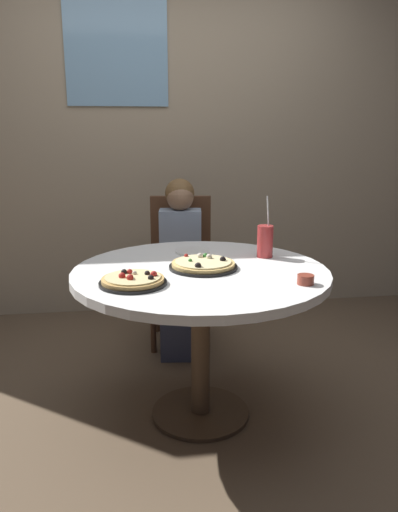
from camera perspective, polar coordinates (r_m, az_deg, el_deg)
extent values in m
plane|color=brown|center=(2.58, 0.17, -17.75)|extent=(8.00, 8.00, 0.00)
cube|color=tan|center=(3.80, -3.52, 15.49)|extent=(5.20, 0.12, 2.90)
cube|color=#8CBFE5|center=(3.76, -9.50, 22.12)|extent=(0.71, 0.02, 0.71)
cylinder|color=white|center=(2.28, 0.18, -2.01)|extent=(1.18, 1.18, 0.04)
cylinder|color=#4C3826|center=(2.41, 0.17, -10.37)|extent=(0.09, 0.09, 0.69)
cylinder|color=#4C3826|center=(2.58, 0.17, -17.56)|extent=(0.48, 0.48, 0.02)
cube|color=brown|center=(3.21, -2.14, -2.73)|extent=(0.45, 0.45, 0.04)
cube|color=brown|center=(3.32, -2.12, 2.48)|extent=(0.40, 0.09, 0.52)
cylinder|color=brown|center=(3.14, -5.31, -7.58)|extent=(0.04, 0.04, 0.41)
cylinder|color=brown|center=(3.13, 0.97, -7.57)|extent=(0.04, 0.04, 0.41)
cylinder|color=brown|center=(3.45, -4.88, -5.47)|extent=(0.04, 0.04, 0.41)
cylinder|color=brown|center=(3.44, 0.79, -5.46)|extent=(0.04, 0.04, 0.41)
cube|color=#3F4766|center=(3.13, -2.13, -7.18)|extent=(0.28, 0.35, 0.45)
cube|color=#8C9EB7|center=(3.13, -2.15, 1.37)|extent=(0.28, 0.19, 0.44)
sphere|color=#997051|center=(3.08, -2.20, 6.82)|extent=(0.17, 0.17, 0.17)
sphere|color=brown|center=(3.09, -2.19, 7.24)|extent=(0.18, 0.18, 0.18)
cylinder|color=black|center=(2.07, -7.63, -3.10)|extent=(0.28, 0.28, 0.01)
cylinder|color=tan|center=(2.07, -7.64, -2.73)|extent=(0.26, 0.26, 0.02)
cylinder|color=beige|center=(2.06, -7.65, -2.44)|extent=(0.23, 0.23, 0.01)
sphere|color=beige|center=(2.10, -7.46, -1.97)|extent=(0.02, 0.02, 0.02)
sphere|color=#B2231E|center=(2.06, -5.24, -2.11)|extent=(0.03, 0.03, 0.03)
sphere|color=#B2231E|center=(2.03, -7.95, -2.51)|extent=(0.03, 0.03, 0.03)
sphere|color=black|center=(2.11, -8.65, -1.85)|extent=(0.03, 0.03, 0.03)
sphere|color=black|center=(2.08, -6.00, -2.00)|extent=(0.02, 0.02, 0.02)
sphere|color=#B2231E|center=(2.06, -8.87, -2.29)|extent=(0.03, 0.03, 0.03)
sphere|color=#B2231E|center=(2.04, -7.92, -2.41)|extent=(0.02, 0.02, 0.02)
sphere|color=black|center=(2.02, -5.58, -2.51)|extent=(0.02, 0.02, 0.02)
sphere|color=#B2231E|center=(2.11, -8.00, -1.83)|extent=(0.03, 0.03, 0.03)
cylinder|color=black|center=(2.29, 0.49, -1.26)|extent=(0.32, 0.32, 0.01)
cylinder|color=#D8B266|center=(2.29, 0.49, -0.92)|extent=(0.29, 0.29, 0.02)
cylinder|color=beige|center=(2.28, 0.49, -0.65)|extent=(0.26, 0.26, 0.01)
sphere|color=black|center=(2.29, 2.76, -0.38)|extent=(0.03, 0.03, 0.03)
sphere|color=#387F33|center=(2.28, -1.03, -0.52)|extent=(0.02, 0.02, 0.02)
sphere|color=#387F33|center=(2.36, 0.76, 0.04)|extent=(0.03, 0.03, 0.03)
sphere|color=beige|center=(2.35, 0.13, 0.01)|extent=(0.03, 0.03, 0.03)
sphere|color=black|center=(2.20, -0.14, -1.05)|extent=(0.02, 0.02, 0.02)
sphere|color=beige|center=(2.34, 1.18, -0.10)|extent=(0.03, 0.03, 0.03)
sphere|color=#B2231E|center=(2.37, -1.50, 0.05)|extent=(0.02, 0.02, 0.02)
sphere|color=black|center=(2.18, -0.11, -1.12)|extent=(0.03, 0.03, 0.03)
cylinder|color=#B73333|center=(2.50, 7.63, 1.68)|extent=(0.08, 0.08, 0.16)
cylinder|color=white|center=(2.48, 7.99, 4.35)|extent=(0.02, 0.02, 0.22)
cylinder|color=brown|center=(2.10, 12.19, -2.67)|extent=(0.07, 0.07, 0.04)
cylinder|color=white|center=(2.58, -0.73, 0.52)|extent=(0.18, 0.18, 0.01)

